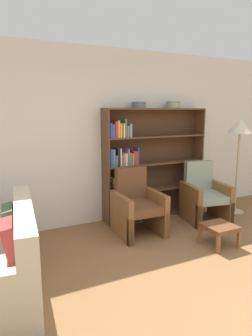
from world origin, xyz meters
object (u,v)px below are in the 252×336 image
Objects in this scene: bowl_brass at (174,104)px; armchair_cushioned at (204,196)px; armchair_leather at (137,206)px; footstool at (219,228)px; bowl_copper at (139,105)px; bookshelf at (145,166)px; floor_lamp at (240,131)px.

armchair_cushioned is (0.29, -0.53, -1.49)m from bowl_brass.
armchair_leather is 2.43× the size of footstool.
bowl_brass reaches higher than footstool.
bowl_brass is 1.61m from armchair_cushioned.
footstool is (0.49, -1.40, -1.65)m from bowl_copper.
bowl_brass is 0.25× the size of armchair_cushioned.
bookshelf is 7.77× the size of bowl_brass.
bowl_brass is at bearing -0.00° from bowl_copper.
bowl_copper is 2.22m from footstool.
floor_lamp is at bearing -25.04° from bowl_brass.
floor_lamp is at bearing -15.96° from bowl_copper.
armchair_leather is at bearing -178.89° from floor_lamp.
armchair_cushioned is (0.82, -0.54, -0.47)m from bookshelf.
armchair_leather is 0.58× the size of floor_lamp.
floor_lamp is at bearing -17.79° from bookshelf.
armchair_cushioned is 2.43× the size of footstool.
bowl_brass reaches higher than bookshelf.
footstool is (-1.22, -0.91, -1.21)m from floor_lamp.
bookshelf is 0.85m from armchair_leather.
footstool is at bearing -143.22° from floor_lamp.
bowl_copper is 0.24× the size of armchair_leather.
armchair_leather and armchair_cushioned have the same top height.
floor_lamp is (0.76, 0.04, 1.03)m from armchair_cushioned.
bowl_brass is (0.52, -0.02, 1.02)m from bookshelf.
armchair_leather is at bearing -151.34° from bowl_brass.
bookshelf reaches higher than footstool.
armchair_leather is at bearing 10.87° from armchair_cushioned.
footstool is at bearing -97.16° from bowl_brass.
bowl_copper is (-0.14, -0.02, 1.00)m from bookshelf.
bowl_copper is 0.66m from bowl_brass.
armchair_leather is (-0.44, -0.54, -0.47)m from bookshelf.
floor_lamp is at bearing 36.78° from footstool.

